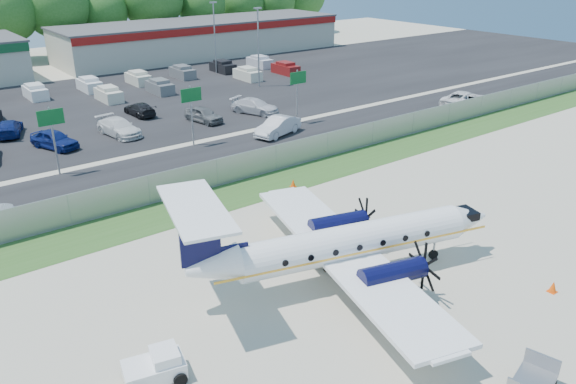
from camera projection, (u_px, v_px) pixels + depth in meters
ground at (359, 270)px, 28.55m from camera, size 170.00×170.00×0.00m
grass_verge at (233, 195)px, 37.32m from camera, size 170.00×4.00×0.02m
access_road at (184, 166)px, 42.43m from camera, size 170.00×8.00×0.02m
parking_lot at (88, 109)px, 57.78m from camera, size 170.00×32.00×0.02m
perimeter_fence at (217, 173)px, 38.39m from camera, size 120.00×0.06×1.99m
building_east at (203, 37)px, 87.29m from camera, size 44.40×12.40×5.24m
sign_left at (52, 127)px, 39.41m from camera, size 1.80×0.26×5.00m
sign_mid at (191, 103)px, 45.54m from camera, size 1.80×0.26×5.00m
sign_right at (298, 85)px, 51.66m from camera, size 1.80×0.26×5.00m
light_pole_ne at (258, 42)px, 65.40m from camera, size 0.90×0.35×9.09m
light_pole_se at (215, 33)px, 72.71m from camera, size 0.90×0.35×9.09m
tree_line at (9, 62)px, 82.64m from camera, size 112.00×6.00×14.00m
aircraft at (347, 243)px, 27.04m from camera, size 16.98×16.59×5.18m
pushback_tug at (157, 367)px, 21.07m from camera, size 2.49×2.03×1.21m
baggage_cart_near at (333, 255)px, 29.00m from camera, size 2.23×1.54×1.08m
baggage_cart_far at (533, 382)px, 20.39m from camera, size 2.39×1.77×1.12m
cone_nose at (553, 287)px, 26.65m from camera, size 0.40×0.40×0.57m
cone_starboard_wing at (293, 183)px, 38.62m from camera, size 0.38×0.38×0.53m
road_car_mid at (278, 135)px, 49.63m from camera, size 5.15×3.06×1.60m
road_car_east at (463, 107)px, 58.57m from camera, size 6.34×3.63×1.66m
parked_car_b at (56, 148)px, 46.28m from camera, size 3.34×4.84×1.53m
parked_car_c at (120, 135)px, 49.53m from camera, size 2.79×5.38×1.49m
parked_car_d at (204, 122)px, 53.40m from camera, size 2.47×4.48×1.44m
parked_car_e at (255, 113)px, 56.26m from camera, size 3.84×5.44×1.46m
parked_car_f at (11, 135)px, 49.55m from camera, size 3.35×5.05×1.36m
parked_car_g at (140, 115)px, 55.55m from camera, size 1.98×4.47×1.28m
far_parking_rows at (73, 100)px, 61.44m from camera, size 56.00×10.00×1.60m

